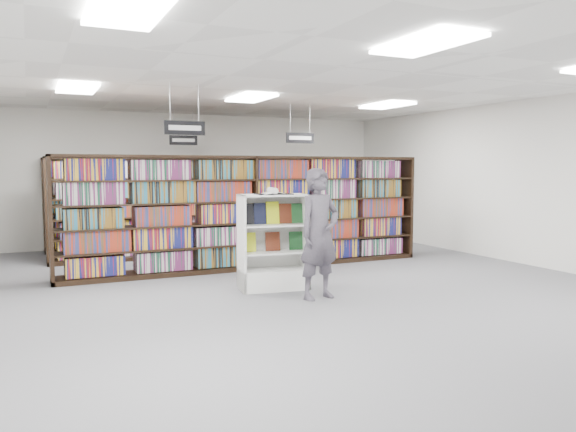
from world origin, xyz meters
name	(u,v)px	position (x,y,z in m)	size (l,w,h in m)	color
floor	(298,289)	(0.00, 0.00, 0.00)	(12.00, 12.00, 0.00)	#4C4C51
ceiling	(298,81)	(0.00, 0.00, 3.20)	(10.00, 12.00, 0.10)	white
wall_back	(194,179)	(0.00, 6.00, 1.60)	(10.00, 0.10, 3.20)	silver
wall_right	(533,183)	(5.00, 0.00, 1.60)	(0.10, 12.00, 3.20)	silver
bookshelf_row_near	(251,212)	(0.00, 2.00, 1.05)	(7.00, 0.60, 2.10)	black
bookshelf_row_mid	(218,206)	(0.00, 4.00, 1.05)	(7.00, 0.60, 2.10)	black
bookshelf_row_far	(197,201)	(0.00, 5.70, 1.05)	(7.00, 0.60, 2.10)	black
aisle_sign_left	(185,127)	(-1.50, 1.00, 2.53)	(0.65, 0.02, 0.80)	#B2B2B7
aisle_sign_right	(300,137)	(1.50, 3.00, 2.53)	(0.65, 0.02, 0.80)	#B2B2B7
aisle_sign_center	(183,139)	(-0.50, 5.00, 2.53)	(0.65, 0.02, 0.80)	#B2B2B7
troffer_front_left	(126,10)	(-3.00, -3.00, 3.16)	(0.60, 1.20, 0.04)	white
troffer_front_center	(426,44)	(0.00, -3.00, 3.16)	(0.60, 1.20, 0.04)	white
troffer_back_left	(77,88)	(-3.00, 2.00, 3.16)	(0.60, 1.20, 0.04)	white
troffer_back_center	(251,98)	(0.00, 2.00, 3.16)	(0.60, 1.20, 0.04)	white
troffer_back_right	(387,106)	(3.00, 2.00, 3.16)	(0.60, 1.20, 0.04)	white
endcap_display	(273,257)	(-0.35, 0.19, 0.49)	(1.12, 0.66, 1.48)	white
open_book	(273,192)	(-0.39, 0.08, 1.51)	(0.58, 0.38, 0.12)	black
shopper	(319,234)	(0.00, -0.70, 0.94)	(0.69, 0.45, 1.88)	#4A4650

